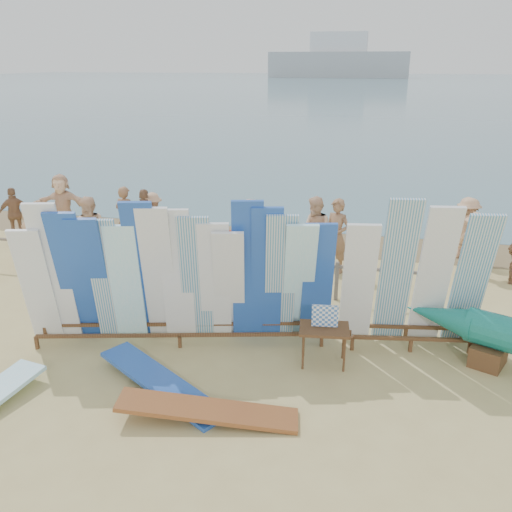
% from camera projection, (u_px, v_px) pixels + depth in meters
% --- Properties ---
extents(ground, '(160.00, 160.00, 0.00)m').
position_uv_depth(ground, '(110.00, 343.00, 10.32)').
color(ground, tan).
rests_on(ground, ground).
extents(ocean, '(320.00, 240.00, 0.02)m').
position_uv_depth(ocean, '(368.00, 84.00, 127.56)').
color(ocean, '#466D7D').
rests_on(ocean, ground).
extents(wet_sand_strip, '(40.00, 2.60, 0.01)m').
position_uv_depth(wet_sand_strip, '(220.00, 233.00, 16.91)').
color(wet_sand_strip, olive).
rests_on(wet_sand_strip, ground).
extents(distant_ship, '(45.00, 8.00, 14.00)m').
position_uv_depth(distant_ship, '(338.00, 61.00, 175.97)').
color(distant_ship, '#999EA3').
rests_on(distant_ship, ocean).
extents(fence, '(12.08, 0.08, 0.90)m').
position_uv_depth(fence, '(168.00, 259.00, 12.85)').
color(fence, '#736557').
rests_on(fence, ground).
extents(main_surfboard_rack, '(5.70, 2.06, 2.85)m').
position_uv_depth(main_surfboard_rack, '(177.00, 280.00, 9.94)').
color(main_surfboard_rack, brown).
rests_on(main_surfboard_rack, ground).
extents(side_surfboard_rack, '(2.68, 1.16, 2.93)m').
position_uv_depth(side_surfboard_rack, '(415.00, 280.00, 9.79)').
color(side_surfboard_rack, brown).
rests_on(side_surfboard_rack, ground).
extents(vendor_table, '(0.92, 0.70, 1.14)m').
position_uv_depth(vendor_table, '(324.00, 345.00, 9.49)').
color(vendor_table, brown).
rests_on(vendor_table, ground).
extents(flat_board_d, '(2.62, 1.82, 0.27)m').
position_uv_depth(flat_board_d, '(162.00, 389.00, 8.86)').
color(flat_board_d, '#2351B3').
rests_on(flat_board_d, ground).
extents(flat_board_c, '(2.75, 0.99, 0.34)m').
position_uv_depth(flat_board_c, '(208.00, 420.00, 8.11)').
color(flat_board_c, brown).
rests_on(flat_board_c, ground).
extents(beach_chair_left, '(0.64, 0.65, 0.82)m').
position_uv_depth(beach_chair_left, '(192.00, 265.00, 13.58)').
color(beach_chair_left, red).
rests_on(beach_chair_left, ground).
extents(beach_chair_right, '(0.61, 0.63, 0.82)m').
position_uv_depth(beach_chair_right, '(188.00, 263.00, 13.75)').
color(beach_chair_right, red).
rests_on(beach_chair_right, ground).
extents(stroller, '(0.73, 0.88, 1.03)m').
position_uv_depth(stroller, '(228.00, 258.00, 13.60)').
color(stroller, red).
rests_on(stroller, ground).
extents(beachgoer_9, '(0.92, 1.19, 1.71)m').
position_uv_depth(beachgoer_9, '(466.00, 229.00, 14.42)').
color(beachgoer_9, tan).
rests_on(beachgoer_9, ground).
extents(beachgoer_1, '(0.69, 0.45, 1.77)m').
position_uv_depth(beachgoer_1, '(126.00, 217.00, 15.43)').
color(beachgoer_1, '#8C6042').
rests_on(beachgoer_1, ground).
extents(beachgoer_3, '(0.57, 1.07, 1.58)m').
position_uv_depth(beachgoer_3, '(153.00, 220.00, 15.46)').
color(beachgoer_3, tan).
rests_on(beachgoer_3, ground).
extents(beachgoer_2, '(0.99, 0.65, 1.88)m').
position_uv_depth(beachgoer_2, '(92.00, 233.00, 13.79)').
color(beachgoer_2, beige).
rests_on(beachgoer_2, ground).
extents(beachgoer_0, '(0.51, 0.84, 1.60)m').
position_uv_depth(beachgoer_0, '(33.00, 232.00, 14.35)').
color(beachgoer_0, tan).
rests_on(beachgoer_0, ground).
extents(beachgoer_11, '(1.82, 0.92, 1.88)m').
position_uv_depth(beachgoer_11, '(62.00, 205.00, 16.54)').
color(beachgoer_11, beige).
rests_on(beachgoer_11, ground).
extents(beachgoer_4, '(1.09, 0.59, 1.78)m').
position_uv_depth(beachgoer_4, '(146.00, 221.00, 15.05)').
color(beachgoer_4, '#8C6042').
rests_on(beachgoer_4, ground).
extents(beachgoer_extra_1, '(1.00, 0.83, 1.58)m').
position_uv_depth(beachgoer_extra_1, '(15.00, 214.00, 16.11)').
color(beachgoer_extra_1, '#8C6042').
rests_on(beachgoer_extra_1, ground).
extents(beachgoer_6, '(0.68, 0.92, 1.71)m').
position_uv_depth(beachgoer_6, '(250.00, 230.00, 14.29)').
color(beachgoer_6, tan).
rests_on(beachgoer_6, ground).
extents(beachgoer_extra_0, '(0.96, 1.06, 1.57)m').
position_uv_depth(beachgoer_extra_0, '(474.00, 243.00, 13.50)').
color(beachgoer_extra_0, tan).
rests_on(beachgoer_extra_0, ground).
extents(beachgoer_7, '(0.79, 0.64, 1.89)m').
position_uv_depth(beachgoer_7, '(336.00, 236.00, 13.53)').
color(beachgoer_7, '#8C6042').
rests_on(beachgoer_7, ground).
extents(beachgoer_8, '(0.85, 0.97, 1.82)m').
position_uv_depth(beachgoer_8, '(315.00, 232.00, 13.98)').
color(beachgoer_8, beige).
rests_on(beachgoer_8, ground).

